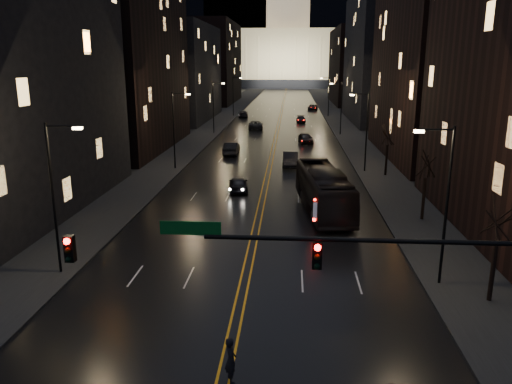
% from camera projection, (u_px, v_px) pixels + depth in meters
% --- Properties ---
extents(road, '(20.00, 320.00, 0.02)m').
position_uv_depth(road, '(283.00, 106.00, 144.75)').
color(road, black).
rests_on(road, ground).
extents(sidewalk_left, '(8.00, 320.00, 0.16)m').
position_uv_depth(sidewalk_left, '(235.00, 105.00, 145.68)').
color(sidewalk_left, black).
rests_on(sidewalk_left, ground).
extents(sidewalk_right, '(8.00, 320.00, 0.16)m').
position_uv_depth(sidewalk_right, '(331.00, 106.00, 143.78)').
color(sidewalk_right, black).
rests_on(sidewalk_right, ground).
extents(center_line, '(0.62, 320.00, 0.01)m').
position_uv_depth(center_line, '(283.00, 106.00, 144.74)').
color(center_line, orange).
rests_on(center_line, road).
extents(building_left_mid, '(12.00, 30.00, 28.00)m').
position_uv_depth(building_left_mid, '(123.00, 49.00, 69.28)').
color(building_left_mid, black).
rests_on(building_left_mid, ground).
extents(building_left_far, '(12.00, 34.00, 20.00)m').
position_uv_depth(building_left_far, '(182.00, 73.00, 106.97)').
color(building_left_far, black).
rests_on(building_left_far, ground).
extents(building_left_dist, '(12.00, 40.00, 24.00)m').
position_uv_depth(building_left_dist, '(215.00, 63.00, 152.80)').
color(building_left_dist, black).
rests_on(building_left_dist, ground).
extents(building_right_tall, '(12.00, 30.00, 38.00)m').
position_uv_depth(building_right_tall, '(444.00, 5.00, 61.31)').
color(building_right_tall, black).
rests_on(building_right_tall, ground).
extents(building_right_mid, '(12.00, 34.00, 26.00)m').
position_uv_depth(building_right_mid, '(381.00, 58.00, 103.37)').
color(building_right_mid, black).
rests_on(building_right_mid, ground).
extents(building_right_dist, '(12.00, 40.00, 22.00)m').
position_uv_depth(building_right_dist, '(353.00, 66.00, 150.21)').
color(building_right_dist, black).
rests_on(building_right_dist, ground).
extents(capitol, '(90.00, 50.00, 58.50)m').
position_uv_depth(capitol, '(287.00, 52.00, 256.26)').
color(capitol, black).
rests_on(capitol, ground).
extents(traffic_signal, '(17.29, 0.45, 7.00)m').
position_uv_depth(traffic_signal, '(385.00, 270.00, 17.57)').
color(traffic_signal, black).
rests_on(traffic_signal, ground).
extents(streetlamp_right_near, '(2.13, 0.25, 9.00)m').
position_uv_depth(streetlamp_right_near, '(444.00, 198.00, 26.90)').
color(streetlamp_right_near, black).
rests_on(streetlamp_right_near, ground).
extents(streetlamp_left_near, '(2.13, 0.25, 9.00)m').
position_uv_depth(streetlamp_left_near, '(56.00, 191.00, 28.37)').
color(streetlamp_left_near, black).
rests_on(streetlamp_left_near, ground).
extents(streetlamp_right_mid, '(2.13, 0.25, 9.00)m').
position_uv_depth(streetlamp_right_mid, '(365.00, 128.00, 55.86)').
color(streetlamp_right_mid, black).
rests_on(streetlamp_right_mid, ground).
extents(streetlamp_left_mid, '(2.13, 0.25, 9.00)m').
position_uv_depth(streetlamp_left_mid, '(175.00, 126.00, 57.33)').
color(streetlamp_left_mid, black).
rests_on(streetlamp_left_mid, ground).
extents(streetlamp_right_far, '(2.13, 0.25, 9.00)m').
position_uv_depth(streetlamp_right_far, '(340.00, 105.00, 84.82)').
color(streetlamp_right_far, black).
rests_on(streetlamp_right_far, ground).
extents(streetlamp_left_far, '(2.13, 0.25, 9.00)m').
position_uv_depth(streetlamp_left_far, '(214.00, 105.00, 86.28)').
color(streetlamp_left_far, black).
rests_on(streetlamp_left_far, ground).
extents(streetlamp_right_dist, '(2.13, 0.25, 9.00)m').
position_uv_depth(streetlamp_right_dist, '(328.00, 94.00, 113.78)').
color(streetlamp_right_dist, black).
rests_on(streetlamp_right_dist, ground).
extents(streetlamp_left_dist, '(2.13, 0.25, 9.00)m').
position_uv_depth(streetlamp_left_dist, '(234.00, 94.00, 115.24)').
color(streetlamp_left_dist, black).
rests_on(streetlamp_left_dist, ground).
extents(tree_right_near, '(2.40, 2.40, 6.65)m').
position_uv_depth(tree_right_near, '(499.00, 220.00, 24.96)').
color(tree_right_near, black).
rests_on(tree_right_near, ground).
extents(tree_right_mid, '(2.40, 2.40, 6.65)m').
position_uv_depth(tree_right_mid, '(426.00, 165.00, 38.48)').
color(tree_right_mid, black).
rests_on(tree_right_mid, ground).
extents(tree_right_far, '(2.40, 2.40, 6.65)m').
position_uv_depth(tree_right_far, '(388.00, 135.00, 53.92)').
color(tree_right_far, black).
rests_on(tree_right_far, ground).
extents(bus, '(4.53, 13.22, 3.61)m').
position_uv_depth(bus, '(323.00, 190.00, 41.84)').
color(bus, black).
rests_on(bus, ground).
extents(oncoming_car_a, '(2.29, 4.55, 1.49)m').
position_uv_depth(oncoming_car_a, '(238.00, 184.00, 48.50)').
color(oncoming_car_a, black).
rests_on(oncoming_car_a, ground).
extents(oncoming_car_b, '(1.81, 5.20, 1.71)m').
position_uv_depth(oncoming_car_b, '(232.00, 148.00, 67.75)').
color(oncoming_car_b, black).
rests_on(oncoming_car_b, ground).
extents(oncoming_car_c, '(2.99, 5.87, 1.59)m').
position_uv_depth(oncoming_car_c, '(256.00, 125.00, 93.48)').
color(oncoming_car_c, black).
rests_on(oncoming_car_c, ground).
extents(oncoming_car_d, '(2.71, 5.46, 1.53)m').
position_uv_depth(oncoming_car_d, '(243.00, 114.00, 114.18)').
color(oncoming_car_d, black).
rests_on(oncoming_car_d, ground).
extents(receding_car_a, '(1.86, 5.23, 1.72)m').
position_uv_depth(receding_car_a, '(290.00, 159.00, 60.23)').
color(receding_car_a, black).
rests_on(receding_car_a, ground).
extents(receding_car_b, '(2.52, 5.00, 1.63)m').
position_uv_depth(receding_car_b, '(306.00, 138.00, 77.00)').
color(receding_car_b, black).
rests_on(receding_car_b, ground).
extents(receding_car_c, '(1.93, 4.67, 1.35)m').
position_uv_depth(receding_car_c, '(301.00, 119.00, 103.95)').
color(receding_car_c, black).
rests_on(receding_car_c, ground).
extents(receding_car_d, '(2.88, 5.43, 1.45)m').
position_uv_depth(receding_car_d, '(313.00, 107.00, 131.26)').
color(receding_car_d, black).
rests_on(receding_car_d, ground).
extents(pedestrian_a, '(0.68, 0.81, 1.90)m').
position_uv_depth(pedestrian_a, '(231.00, 360.00, 19.46)').
color(pedestrian_a, black).
rests_on(pedestrian_a, ground).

